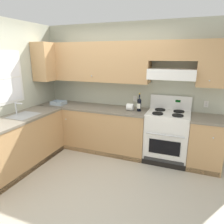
# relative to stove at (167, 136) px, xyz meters

# --- Properties ---
(ground_plane) EXTENTS (7.04, 7.04, 0.00)m
(ground_plane) POSITION_rel_stove_xyz_m (-1.12, -1.25, -0.48)
(ground_plane) COLOR #B2AA99
(wall_back) EXTENTS (4.68, 0.57, 2.55)m
(wall_back) POSITION_rel_stove_xyz_m (-0.73, 0.27, 1.00)
(wall_back) COLOR #B7BAA3
(wall_back) RESTS_ON ground_plane
(wall_left) EXTENTS (0.47, 4.00, 2.55)m
(wall_left) POSITION_rel_stove_xyz_m (-2.71, -1.03, 0.87)
(wall_left) COLOR #B7BAA3
(wall_left) RESTS_ON ground_plane
(counter_back_run) EXTENTS (3.60, 0.65, 0.91)m
(counter_back_run) POSITION_rel_stove_xyz_m (-1.09, -0.01, -0.03)
(counter_back_run) COLOR tan
(counter_back_run) RESTS_ON ground_plane
(counter_left_run) EXTENTS (0.63, 1.91, 1.13)m
(counter_left_run) POSITION_rel_stove_xyz_m (-2.36, -1.25, -0.02)
(counter_left_run) COLOR tan
(counter_left_run) RESTS_ON ground_plane
(stove) EXTENTS (0.76, 0.62, 1.20)m
(stove) POSITION_rel_stove_xyz_m (0.00, 0.00, 0.00)
(stove) COLOR white
(stove) RESTS_ON ground_plane
(wine_bottle) EXTENTS (0.08, 0.08, 0.35)m
(wine_bottle) POSITION_rel_stove_xyz_m (-0.54, -0.00, 0.57)
(wine_bottle) COLOR black
(wine_bottle) RESTS_ON counter_back_run
(bowl) EXTENTS (0.28, 0.24, 0.08)m
(bowl) POSITION_rel_stove_xyz_m (-2.28, -0.10, 0.46)
(bowl) COLOR #9EADB7
(bowl) RESTS_ON counter_back_run
(paper_towel_roll) EXTENTS (0.13, 0.13, 0.13)m
(paper_towel_roll) POSITION_rel_stove_xyz_m (-0.71, -0.02, 0.50)
(paper_towel_roll) COLOR white
(paper_towel_roll) RESTS_ON counter_back_run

